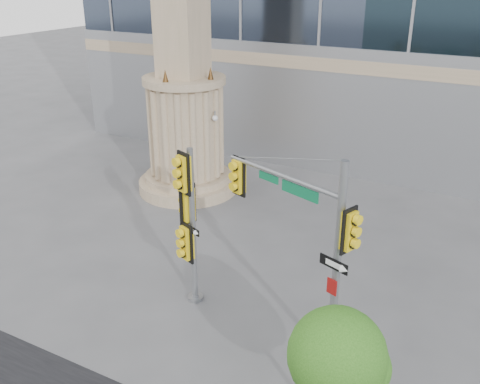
% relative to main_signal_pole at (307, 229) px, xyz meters
% --- Properties ---
extents(ground, '(120.00, 120.00, 0.00)m').
position_rel_main_signal_pole_xyz_m(ground, '(-2.52, -1.63, -3.36)').
color(ground, '#545456').
rests_on(ground, ground).
extents(monument, '(4.40, 4.40, 16.60)m').
position_rel_main_signal_pole_xyz_m(monument, '(-8.52, 7.37, 2.16)').
color(monument, tan).
rests_on(monument, ground).
extents(main_signal_pole, '(4.03, 1.76, 5.42)m').
position_rel_main_signal_pole_xyz_m(main_signal_pole, '(0.00, 0.00, 0.00)').
color(main_signal_pole, slate).
rests_on(main_signal_pole, ground).
extents(secondary_signal_pole, '(0.82, 0.80, 4.84)m').
position_rel_main_signal_pole_xyz_m(secondary_signal_pole, '(-3.65, 0.14, -0.52)').
color(secondary_signal_pole, slate).
rests_on(secondary_signal_pole, ground).
extents(street_tree, '(2.06, 2.01, 3.21)m').
position_rel_main_signal_pole_xyz_m(street_tree, '(1.84, -2.74, -1.25)').
color(street_tree, tan).
rests_on(street_tree, ground).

